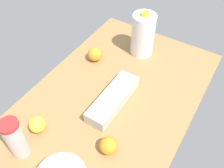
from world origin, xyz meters
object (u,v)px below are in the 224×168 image
at_px(milk_jug, 143,35).
at_px(orange_loose, 95,54).
at_px(lemon_beside_bowl, 37,125).
at_px(tumbler_cup, 16,139).
at_px(egg_carton, 113,99).
at_px(orange_by_jug, 108,145).

height_order(milk_jug, orange_loose, milk_jug).
bearing_deg(lemon_beside_bowl, milk_jug, 168.74).
bearing_deg(tumbler_cup, lemon_beside_bowl, -172.42).
xyz_separation_m(tumbler_cup, orange_loose, (-0.63, -0.06, -0.06)).
bearing_deg(tumbler_cup, orange_loose, -174.18).
distance_m(egg_carton, milk_jug, 0.43).
bearing_deg(egg_carton, orange_by_jug, 27.71).
bearing_deg(orange_loose, lemon_beside_bowl, 5.43).
distance_m(tumbler_cup, orange_loose, 0.64).
xyz_separation_m(orange_by_jug, orange_loose, (-0.44, -0.36, 0.00)).
xyz_separation_m(tumbler_cup, lemon_beside_bowl, (-0.12, -0.02, -0.07)).
relative_size(orange_by_jug, orange_loose, 0.93).
relative_size(milk_jug, orange_loose, 3.30).
distance_m(egg_carton, orange_by_jug, 0.25).
relative_size(egg_carton, orange_by_jug, 4.45).
bearing_deg(milk_jug, egg_carton, 8.36).
distance_m(milk_jug, tumbler_cup, 0.84).
xyz_separation_m(egg_carton, orange_by_jug, (0.22, 0.11, 0.01)).
distance_m(tumbler_cup, orange_by_jug, 0.36).
distance_m(egg_carton, tumbler_cup, 0.46).
bearing_deg(milk_jug, orange_by_jug, 15.30).
xyz_separation_m(orange_by_jug, lemon_beside_bowl, (0.08, -0.32, -0.00)).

